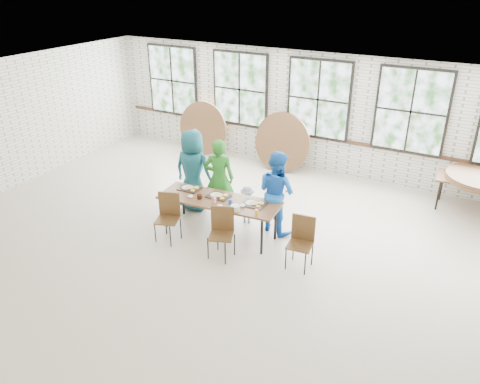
{
  "coord_description": "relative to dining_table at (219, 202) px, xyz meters",
  "views": [
    {
      "loc": [
        3.74,
        -6.45,
        4.81
      ],
      "look_at": [
        0.0,
        0.4,
        1.05
      ],
      "focal_mm": 35.0,
      "sensor_mm": 36.0,
      "label": 1
    }
  ],
  "objects": [
    {
      "name": "toddler",
      "position": [
        0.28,
        0.65,
        -0.28
      ],
      "size": [
        0.57,
        0.4,
        0.81
      ],
      "primitive_type": "imported",
      "rotation": [
        0.0,
        0.0,
        3.34
      ],
      "color": "#111936",
      "rests_on": "ground"
    },
    {
      "name": "adult_green",
      "position": [
        -0.38,
        0.65,
        0.16
      ],
      "size": [
        0.73,
        0.62,
        1.7
      ],
      "primitive_type": "imported",
      "rotation": [
        0.0,
        0.0,
        3.55
      ],
      "color": "#216C1C",
      "rests_on": "ground"
    },
    {
      "name": "adult_blue",
      "position": [
        0.92,
        0.65,
        0.15
      ],
      "size": [
        0.99,
        0.88,
        1.69
      ],
      "primitive_type": "imported",
      "rotation": [
        0.0,
        0.0,
        2.79
      ],
      "color": "blue",
      "rests_on": "ground"
    },
    {
      "name": "tabletop_clutter",
      "position": [
        0.1,
        -0.03,
        0.08
      ],
      "size": [
        1.95,
        0.63,
        0.11
      ],
      "color": "black",
      "rests_on": "dining_table"
    },
    {
      "name": "chair_near_left",
      "position": [
        -0.75,
        -0.64,
        -0.13
      ],
      "size": [
        0.53,
        0.52,
        0.95
      ],
      "rotation": [
        0.0,
        0.0,
        0.34
      ],
      "color": "#55391C",
      "rests_on": "ground"
    },
    {
      "name": "chair_spare",
      "position": [
        1.84,
        -0.27,
        -0.13
      ],
      "size": [
        0.46,
        0.45,
        0.95
      ],
      "rotation": [
        0.0,
        0.0,
        0.12
      ],
      "color": "#55391C",
      "rests_on": "ground"
    },
    {
      "name": "adult_teal",
      "position": [
        -1.03,
        0.65,
        0.21
      ],
      "size": [
        0.9,
        0.6,
        1.8
      ],
      "primitive_type": "imported",
      "rotation": [
        0.0,
        0.0,
        3.18
      ],
      "color": "#174E5A",
      "rests_on": "ground"
    },
    {
      "name": "room",
      "position": [
        0.51,
        3.96,
        1.14
      ],
      "size": [
        12.0,
        12.0,
        12.0
      ],
      "color": "#C2B49A",
      "rests_on": "ground"
    },
    {
      "name": "round_tops_leaning",
      "position": [
        -1.08,
        3.61,
        0.05
      ],
      "size": [
        3.92,
        0.45,
        1.49
      ],
      "color": "brown",
      "rests_on": "ground"
    },
    {
      "name": "chair_near_right",
      "position": [
        0.45,
        -0.65,
        -0.13
      ],
      "size": [
        0.54,
        0.53,
        0.95
      ],
      "rotation": [
        0.0,
        0.0,
        0.38
      ],
      "color": "#55391C",
      "rests_on": "ground"
    },
    {
      "name": "dining_table",
      "position": [
        0.0,
        0.0,
        0.0
      ],
      "size": [
        2.46,
        1.0,
        0.74
      ],
      "rotation": [
        0.0,
        0.0,
        0.09
      ],
      "color": "brown",
      "rests_on": "ground"
    }
  ]
}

